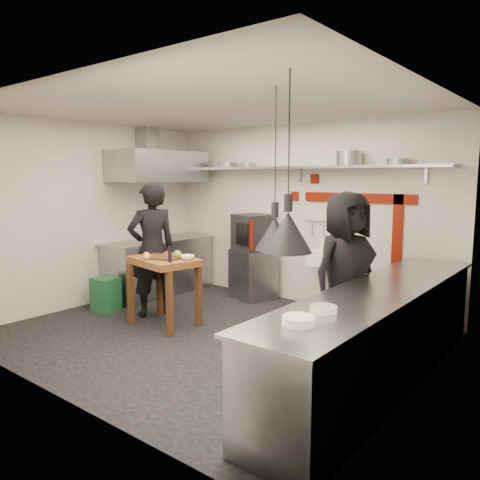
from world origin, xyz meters
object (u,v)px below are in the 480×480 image
Objects in this scene: combi_oven at (253,232)px; prep_table at (164,292)px; oven_stand at (253,274)px; chef_right at (345,274)px; chef_left at (152,250)px; green_bin at (106,294)px.

prep_table is at bearing -72.72° from combi_oven.
combi_oven is at bearing -47.47° from oven_stand.
chef_left is at bearing 115.99° from chef_right.
combi_oven is at bearing 98.62° from prep_table.
oven_stand is 2.34m from green_bin.
combi_oven reaches higher than green_bin.
green_bin is 1.05m from chef_left.
green_bin is (-1.28, -1.94, -0.84)m from combi_oven.
combi_oven is 0.63× the size of prep_table.
chef_right is (2.34, 0.56, 0.45)m from prep_table.
chef_right is at bearing -10.27° from oven_stand.
combi_oven reaches higher than prep_table.
chef_right reaches higher than green_bin.
green_bin is at bearing -103.20° from oven_stand.
prep_table is at bearing -72.51° from oven_stand.
green_bin is at bearing -103.52° from combi_oven.
combi_oven is at bearing -177.26° from chef_left.
green_bin is at bearing 119.23° from chef_right.
chef_left is at bearing 166.70° from prep_table.
chef_left is 2.84m from chef_right.
prep_table is 0.48× the size of chef_left.
prep_table is (-0.08, -1.88, 0.06)m from oven_stand.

